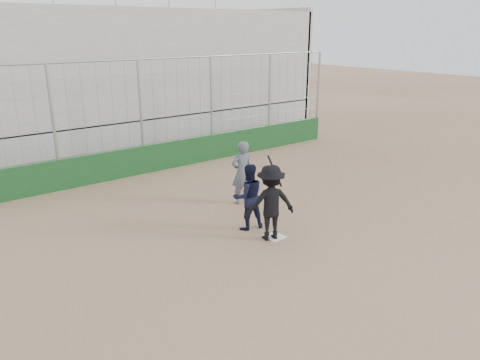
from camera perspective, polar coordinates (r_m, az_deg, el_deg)
ground at (r=11.87m, az=4.21°, el=-6.94°), size 90.00×90.00×0.00m
home_plate at (r=11.87m, az=4.21°, el=-6.89°), size 0.44×0.44×0.02m
backstop at (r=17.08m, az=-11.72°, el=3.96°), size 18.10×0.25×4.04m
bleachers at (r=21.26m, az=-18.26°, el=11.55°), size 20.25×6.70×6.98m
batter_at_plate at (r=11.43m, az=3.74°, el=-2.77°), size 1.41×1.13×2.03m
catcher_crouched at (r=12.09m, az=1.03°, el=-3.39°), size 0.99×0.85×1.18m
umpire at (r=13.78m, az=0.26°, el=0.53°), size 0.77×0.58×1.72m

